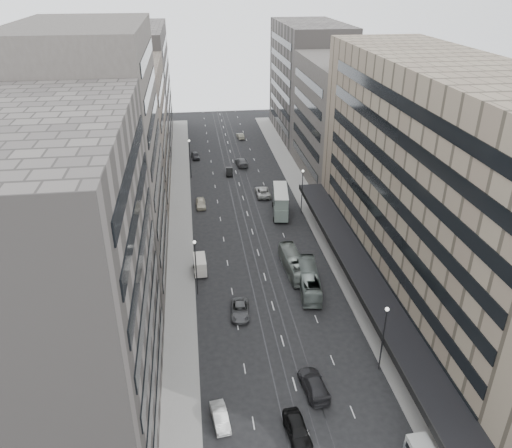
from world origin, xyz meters
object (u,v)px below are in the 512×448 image
bus_near (309,280)px  double_decker (280,201)px  panel_van (200,264)px  sedan_1 (220,417)px  sedan_2 (240,310)px  sedan_0 (297,429)px  bus_far (293,263)px

bus_near → double_decker: double_decker is taller
double_decker → panel_van: double_decker is taller
sedan_1 → sedan_2: 17.06m
sedan_0 → bus_near: bearing=69.4°
double_decker → sedan_2: double_decker is taller
double_decker → sedan_1: double_decker is taller
double_decker → panel_van: 23.13m
bus_far → double_decker: (1.53, 19.10, 1.19)m
bus_near → bus_far: size_ratio=1.07×
panel_van → bus_near: bearing=-24.9°
bus_near → panel_van: bearing=-15.6°
bus_far → bus_near: bearing=101.7°
bus_far → double_decker: bearing=-97.5°
panel_van → sedan_1: 27.37m
bus_far → sedan_2: bearing=43.3°
sedan_0 → sedan_2: bearing=94.9°
bus_near → sedan_1: bus_near is taller
sedan_0 → bus_far: bearing=74.2°
bus_near → sedan_0: bearing=81.6°
bus_near → sedan_1: (-13.72, -21.16, -0.78)m
bus_far → sedan_1: bearing=61.2°
double_decker → sedan_1: (-14.03, -44.90, -1.88)m
sedan_0 → double_decker: bearing=76.7°
panel_van → sedan_0: panel_van is taller
sedan_0 → sedan_2: size_ratio=0.98×
sedan_2 → sedan_1: bearing=-97.6°
panel_van → sedan_2: bearing=-68.4°
sedan_1 → sedan_2: (3.73, 16.65, 0.03)m
bus_near → panel_van: (-14.68, 6.18, -0.10)m
bus_far → panel_van: bearing=-9.4°
panel_van → double_decker: bearing=47.4°
panel_van → sedan_2: panel_van is taller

